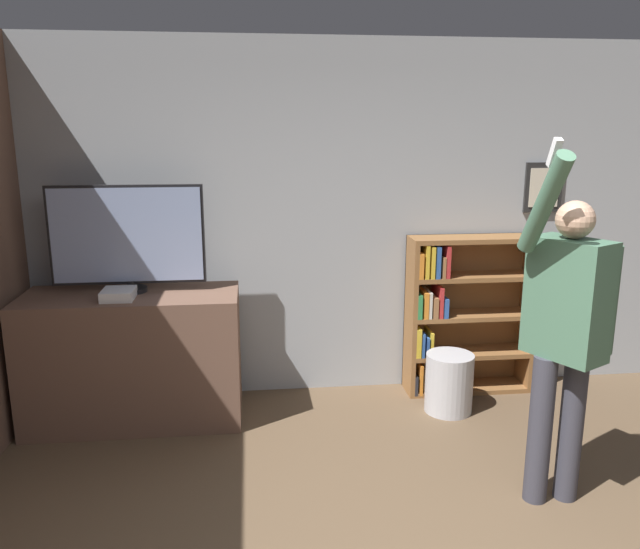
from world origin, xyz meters
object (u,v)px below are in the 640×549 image
Objects in this scene: person at (566,327)px; waste_bin at (449,383)px; bookshelf at (459,312)px; game_console at (118,294)px; television at (128,238)px.

person is 1.43m from waste_bin.
bookshelf reaches higher than waste_bin.
game_console is at bearing 179.78° from waste_bin.
game_console is at bearing -171.59° from bookshelf.
game_console is 0.19× the size of bookshelf.
person is at bearing -24.80° from game_console.
game_console reaches higher than waste_bin.
person reaches higher than bookshelf.
bookshelf is 2.82× the size of waste_bin.
bookshelf is at bearing 152.83° from person.
bookshelf is (2.45, 0.18, -0.67)m from television.
game_console is 2.80m from person.
person reaches higher than waste_bin.
game_console is 2.55m from bookshelf.
waste_bin is at bearing -0.22° from game_console.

